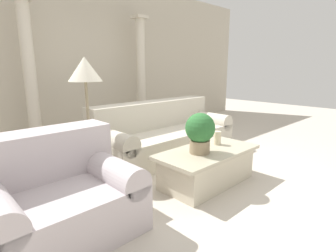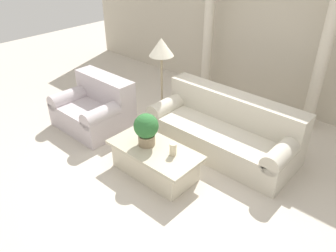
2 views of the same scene
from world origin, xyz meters
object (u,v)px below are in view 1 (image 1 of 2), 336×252
object	(u,v)px
loveseat	(55,194)
potted_plant	(200,131)
coffee_table	(207,166)
sofa_long	(163,134)
floor_lamp	(85,74)

from	to	relation	value
loveseat	potted_plant	distance (m)	1.65
loveseat	potted_plant	xyz separation A→B (m)	(1.59, -0.29, 0.34)
loveseat	coffee_table	world-z (taller)	loveseat
coffee_table	potted_plant	distance (m)	0.50
sofa_long	loveseat	xyz separation A→B (m)	(-2.10, -0.91, 0.01)
loveseat	potted_plant	bearing A→B (deg)	-10.33
floor_lamp	potted_plant	bearing A→B (deg)	-55.80
sofa_long	floor_lamp	bearing A→B (deg)	-178.81
sofa_long	coffee_table	size ratio (longest dim) A/B	1.76
coffee_table	potted_plant	world-z (taller)	potted_plant
coffee_table	floor_lamp	size ratio (longest dim) A/B	0.87
loveseat	coffee_table	size ratio (longest dim) A/B	0.93
sofa_long	potted_plant	xyz separation A→B (m)	(-0.52, -1.20, 0.35)
sofa_long	loveseat	size ratio (longest dim) A/B	1.89
floor_lamp	loveseat	bearing A→B (deg)	-131.85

